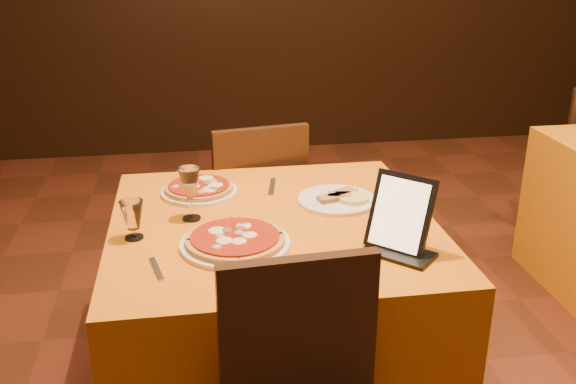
{
  "coord_description": "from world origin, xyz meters",
  "views": [
    {
      "loc": [
        -0.8,
        -1.65,
        1.65
      ],
      "look_at": [
        -0.49,
        0.32,
        0.86
      ],
      "focal_mm": 40.0,
      "sensor_mm": 36.0,
      "label": 1
    }
  ],
  "objects": [
    {
      "name": "fork_near",
      "position": [
        -0.92,
        0.05,
        0.75
      ],
      "size": [
        0.05,
        0.15,
        0.01
      ],
      "primitive_type": "cube",
      "rotation": [
        0.0,
        0.0,
        1.8
      ],
      "color": "#B5B5BC",
      "rests_on": "main_table"
    },
    {
      "name": "tablet",
      "position": [
        -0.18,
        0.07,
        0.87
      ],
      "size": [
        0.21,
        0.21,
        0.24
      ],
      "primitive_type": "cube",
      "rotation": [
        -0.35,
        0.0,
        -0.78
      ],
      "color": "black",
      "rests_on": "main_table"
    },
    {
      "name": "pizza_far",
      "position": [
        -0.78,
        0.64,
        0.77
      ],
      "size": [
        0.29,
        0.29,
        0.03
      ],
      "rotation": [
        0.0,
        0.0,
        0.29
      ],
      "color": "white",
      "rests_on": "main_table"
    },
    {
      "name": "cutlet_dish",
      "position": [
        -0.29,
        0.47,
        0.76
      ],
      "size": [
        0.29,
        0.29,
        0.03
      ],
      "rotation": [
        0.0,
        0.0,
        0.4
      ],
      "color": "white",
      "rests_on": "main_table"
    },
    {
      "name": "chair_main_far",
      "position": [
        -0.54,
        1.13,
        0.46
      ],
      "size": [
        0.42,
        0.42,
        0.91
      ],
      "primitive_type": null,
      "rotation": [
        0.0,
        0.0,
        3.3
      ],
      "color": "black",
      "rests_on": "floor"
    },
    {
      "name": "knife",
      "position": [
        -0.56,
        0.16,
        0.75
      ],
      "size": [
        0.03,
        0.19,
        0.01
      ],
      "primitive_type": "cube",
      "rotation": [
        0.0,
        0.0,
        1.64
      ],
      "color": "silver",
      "rests_on": "main_table"
    },
    {
      "name": "pizza_near",
      "position": [
        -0.68,
        0.17,
        0.77
      ],
      "size": [
        0.35,
        0.35,
        0.03
      ],
      "rotation": [
        0.0,
        0.0,
        0.25
      ],
      "color": "white",
      "rests_on": "main_table"
    },
    {
      "name": "main_table",
      "position": [
        -0.54,
        0.34,
        0.38
      ],
      "size": [
        1.1,
        1.1,
        0.75
      ],
      "primitive_type": "cube",
      "color": "orange",
      "rests_on": "floor"
    },
    {
      "name": "fork_far",
      "position": [
        -0.5,
        0.65,
        0.75
      ],
      "size": [
        0.05,
        0.18,
        0.01
      ],
      "primitive_type": "cube",
      "rotation": [
        0.0,
        0.0,
        1.38
      ],
      "color": "silver",
      "rests_on": "main_table"
    },
    {
      "name": "water_glass",
      "position": [
        -1.0,
        0.27,
        0.81
      ],
      "size": [
        0.07,
        0.07,
        0.13
      ],
      "primitive_type": null,
      "rotation": [
        0.0,
        0.0,
        0.13
      ],
      "color": "white",
      "rests_on": "main_table"
    },
    {
      "name": "wine_glass",
      "position": [
        -0.81,
        0.4,
        0.84
      ],
      "size": [
        0.09,
        0.09,
        0.19
      ],
      "primitive_type": null,
      "rotation": [
        0.0,
        0.0,
        -0.17
      ],
      "color": "#E7C483",
      "rests_on": "main_table"
    }
  ]
}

